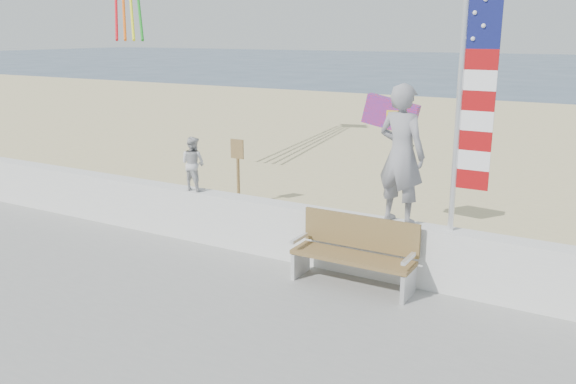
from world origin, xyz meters
name	(u,v)px	position (x,y,z in m)	size (l,w,h in m)	color
ground	(211,313)	(0.00, 0.00, 0.00)	(220.00, 220.00, 0.00)	#2F445E
sand	(418,179)	(0.00, 9.00, 0.04)	(90.00, 40.00, 0.08)	beige
seawall	(283,230)	(0.00, 2.00, 0.63)	(30.00, 0.35, 0.90)	silver
adult	(401,154)	(1.94, 2.00, 2.08)	(0.73, 0.48, 2.01)	gray
child	(193,163)	(-1.82, 2.00, 1.55)	(0.46, 0.36, 0.95)	silver
bench	(355,251)	(1.47, 1.55, 0.69)	(1.80, 0.57, 1.00)	olive
flag	(470,93)	(2.83, 2.00, 2.99)	(0.50, 0.08, 3.50)	white
parafoil_kite	(392,114)	(0.96, 4.21, 2.33)	(1.05, 0.37, 0.70)	red
sign	(238,166)	(-2.59, 4.48, 0.94)	(0.32, 0.07, 1.46)	olive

